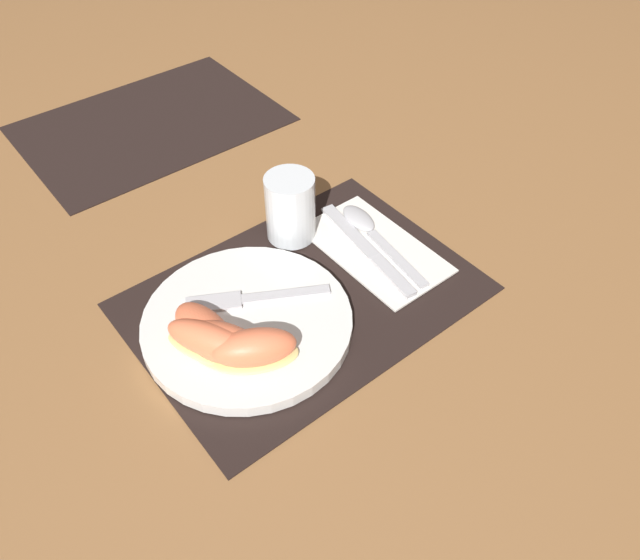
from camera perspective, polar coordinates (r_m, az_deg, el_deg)
ground_plane at (r=0.81m, az=-1.51°, el=-1.54°), size 3.00×3.00×0.00m
placemat at (r=0.81m, az=-1.51°, el=-1.45°), size 0.43×0.31×0.00m
placemat_far at (r=1.17m, az=-15.20°, el=13.67°), size 0.43×0.31×0.00m
plate at (r=0.77m, az=-6.73°, el=-3.80°), size 0.26×0.26×0.02m
juice_glass at (r=0.87m, az=-2.72°, el=6.31°), size 0.07×0.07×0.10m
napkin at (r=0.87m, az=5.01°, el=2.86°), size 0.12×0.21×0.00m
knife at (r=0.86m, az=4.45°, el=2.68°), size 0.05×0.21×0.01m
spoon at (r=0.89m, az=4.44°, el=4.72°), size 0.05×0.19×0.01m
fork at (r=0.78m, az=-6.67°, el=-1.75°), size 0.17×0.11×0.00m
citrus_wedge_0 at (r=0.74m, az=-10.58°, el=-4.59°), size 0.06×0.11×0.03m
citrus_wedge_1 at (r=0.72m, az=-9.71°, el=-5.69°), size 0.10×0.13×0.04m
citrus_wedge_2 at (r=0.72m, az=-8.97°, el=-5.56°), size 0.10×0.11×0.04m
citrus_wedge_3 at (r=0.71m, az=-6.04°, el=-6.30°), size 0.11×0.09×0.04m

